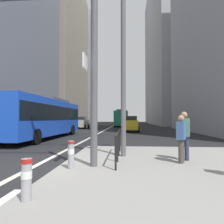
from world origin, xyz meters
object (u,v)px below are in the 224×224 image
object	(u,v)px
city_bus_blue_oncoming	(44,116)
car_receding_near	(131,124)
car_oncoming_mid	(81,123)
pedestrian_far	(181,137)
pedestrian_walking	(184,133)
bollard_left	(26,177)
traffic_signal_gantry	(26,41)
bollard_right	(71,153)
street_lamp_post	(123,27)
city_bus_red_receding	(122,118)

from	to	relation	value
city_bus_blue_oncoming	car_receding_near	xyz separation A→B (m)	(7.20, 9.31, -0.85)
car_oncoming_mid	pedestrian_far	bearing A→B (deg)	-70.45
city_bus_blue_oncoming	pedestrian_walking	xyz separation A→B (m)	(8.77, -8.79, -0.73)
bollard_left	car_oncoming_mid	bearing A→B (deg)	100.89
car_receding_near	traffic_signal_gantry	distance (m)	19.85
car_oncoming_mid	bollard_right	distance (m)	27.73
car_receding_near	bollard_left	xyz separation A→B (m)	(-2.25, -21.97, -0.42)
pedestrian_far	street_lamp_post	bearing A→B (deg)	150.21
car_receding_near	street_lamp_post	distance (m)	17.98
bollard_right	pedestrian_far	size ratio (longest dim) A/B	0.51
city_bus_red_receding	pedestrian_far	distance (m)	35.70
bollard_left	pedestrian_walking	size ratio (longest dim) A/B	0.44
city_bus_blue_oncoming	traffic_signal_gantry	distance (m)	10.77
city_bus_blue_oncoming	bollard_left	distance (m)	13.65
bollard_left	pedestrian_walking	distance (m)	5.46
street_lamp_post	city_bus_blue_oncoming	bearing A→B (deg)	129.04
street_lamp_post	pedestrian_walking	xyz separation A→B (m)	(2.16, -0.65, -4.18)
street_lamp_post	bollard_left	xyz separation A→B (m)	(-1.65, -4.51, -4.71)
car_receding_near	pedestrian_far	distance (m)	18.61
car_oncoming_mid	city_bus_red_receding	bearing A→B (deg)	56.19
bollard_right	pedestrian_walking	size ratio (longest dim) A/B	0.47
bollard_right	pedestrian_far	bearing A→B (deg)	16.88
bollard_left	pedestrian_far	distance (m)	4.97
city_bus_red_receding	traffic_signal_gantry	xyz separation A→B (m)	(-2.16, -36.25, 2.30)
car_receding_near	bollard_left	bearing A→B (deg)	-95.85
street_lamp_post	bollard_right	xyz separation A→B (m)	(-1.50, -2.15, -4.68)
car_oncoming_mid	traffic_signal_gantry	bearing A→B (deg)	-81.06
city_bus_blue_oncoming	bollard_left	world-z (taller)	city_bus_blue_oncoming
traffic_signal_gantry	bollard_right	bearing A→B (deg)	-12.77
traffic_signal_gantry	bollard_left	distance (m)	4.72
pedestrian_walking	street_lamp_post	bearing A→B (deg)	163.24
bollard_left	pedestrian_far	bearing A→B (deg)	43.49
city_bus_red_receding	pedestrian_far	size ratio (longest dim) A/B	7.40
city_bus_blue_oncoming	pedestrian_far	bearing A→B (deg)	-47.29
car_oncoming_mid	pedestrian_walking	bearing A→B (deg)	-69.68
city_bus_red_receding	bollard_right	xyz separation A→B (m)	(-0.54, -36.61, -1.23)
car_receding_near	bollard_right	xyz separation A→B (m)	(-2.10, -19.61, -0.38)
traffic_signal_gantry	street_lamp_post	world-z (taller)	street_lamp_post
car_oncoming_mid	pedestrian_far	xyz separation A→B (m)	(9.26, -26.06, 0.03)
pedestrian_walking	bollard_right	bearing A→B (deg)	-157.72
city_bus_red_receding	bollard_left	world-z (taller)	city_bus_red_receding
car_oncoming_mid	pedestrian_walking	world-z (taller)	car_oncoming_mid
city_bus_blue_oncoming	car_receding_near	world-z (taller)	city_bus_blue_oncoming
bollard_left	car_receding_near	bearing A→B (deg)	84.15
pedestrian_far	car_receding_near	bearing A→B (deg)	94.12
car_oncoming_mid	traffic_signal_gantry	size ratio (longest dim) A/B	0.68
traffic_signal_gantry	bollard_left	bearing A→B (deg)	-61.82
street_lamp_post	bollard_left	bearing A→B (deg)	-110.10
street_lamp_post	bollard_right	bearing A→B (deg)	-124.83
city_bus_blue_oncoming	traffic_signal_gantry	world-z (taller)	traffic_signal_gantry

